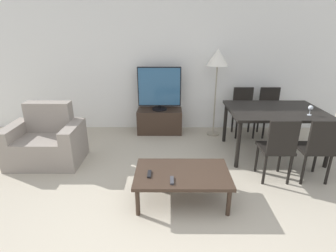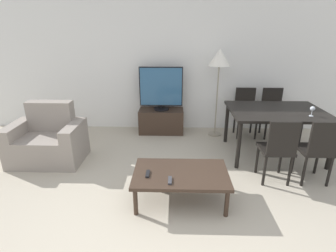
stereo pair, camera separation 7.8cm
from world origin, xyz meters
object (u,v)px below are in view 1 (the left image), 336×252
dining_table (275,114)px  armchair (47,142)px  tv (159,89)px  dining_chair_near (278,147)px  dining_chair_far (270,109)px  dining_chair_far_left (243,109)px  remote_secondary (149,174)px  remote_primary (172,180)px  floor_lamp (218,60)px  tv_stand (160,121)px  wine_glass_left (311,108)px  dining_chair_near_right (317,147)px  coffee_table (182,175)px

dining_table → armchair: bearing=-175.2°
tv → dining_chair_near: size_ratio=0.91×
dining_chair_far → dining_chair_far_left: size_ratio=1.00×
dining_chair_far → remote_secondary: dining_chair_far is taller
tv → dining_chair_near: bearing=-47.9°
armchair → dining_chair_near: 3.31m
dining_table → dining_chair_far: 0.89m
tv → dining_chair_far: (2.09, -0.08, -0.37)m
dining_table → remote_primary: (-1.62, -1.45, -0.30)m
dining_chair_near → floor_lamp: floor_lamp is taller
tv_stand → dining_chair_far_left: (1.59, -0.08, 0.27)m
dining_table → remote_secondary: size_ratio=9.56×
dining_chair_near → remote_primary: (-1.37, -0.61, -0.13)m
armchair → wine_glass_left: 3.93m
floor_lamp → dining_chair_near_right: bearing=-57.4°
dining_chair_far_left → remote_secondary: (-1.63, -2.15, -0.13)m
dining_table → floor_lamp: size_ratio=0.90×
armchair → wine_glass_left: bearing=0.1°
tv_stand → wine_glass_left: 2.60m
dining_chair_near → dining_chair_far_left: bearing=90.0°
remote_primary → dining_chair_far: bearing=50.7°
armchair → dining_chair_near_right: dining_chair_near_right is taller
tv → dining_chair_near_right: (2.09, -1.76, -0.37)m
tv_stand → floor_lamp: (1.04, -0.11, 1.17)m
floor_lamp → remote_primary: floor_lamp is taller
tv_stand → dining_table: bearing=-26.6°
dining_chair_near_right → floor_lamp: size_ratio=0.56×
tv → dining_table: (1.84, -0.92, -0.19)m
coffee_table → remote_primary: size_ratio=7.32×
armchair → remote_primary: (1.89, -1.15, 0.07)m
remote_secondary → armchair: bearing=148.0°
dining_chair_near_right → floor_lamp: floor_lamp is taller
dining_chair_far → remote_primary: size_ratio=5.94×
dining_chair_near_right → remote_primary: size_ratio=5.94×
dining_table → dining_chair_near_right: size_ratio=1.61×
dining_table → remote_secondary: 2.31m
dining_table → wine_glass_left: 0.51m
tv → dining_chair_far_left: bearing=-2.9°
armchair → remote_primary: 2.21m
dining_chair_near_right → remote_secondary: bearing=-167.4°
remote_secondary → coffee_table: bearing=8.6°
dining_chair_near_right → dining_chair_near: bearing=180.0°
wine_glass_left → dining_chair_far: bearing=96.5°
dining_table → wine_glass_left: (0.38, -0.29, 0.18)m
dining_chair_far_left → remote_primary: bearing=-120.9°
dining_chair_far → floor_lamp: (-1.05, -0.03, 0.90)m
armchair → dining_chair_near_right: 3.81m
dining_table → dining_chair_far_left: dining_chair_far_left is taller
tv_stand → coffee_table: tv_stand is taller
dining_chair_near → dining_chair_far_left: (0.00, 1.68, 0.00)m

